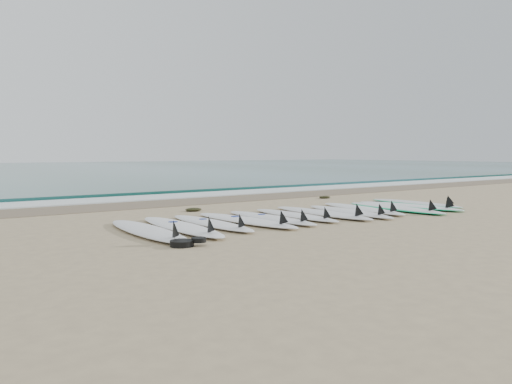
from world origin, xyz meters
TOP-DOWN VIEW (x-y plane):
  - ground at (0.00, 0.00)m, footprint 120.00×120.00m
  - ocean at (0.00, 32.50)m, footprint 120.00×55.00m
  - wet_sand_band at (0.00, 4.10)m, footprint 120.00×1.80m
  - foam_band at (0.00, 5.50)m, footprint 120.00×1.40m
  - wave_crest at (0.00, 7.00)m, footprint 120.00×1.00m
  - surfboard_0 at (-3.46, -0.09)m, footprint 0.67×2.78m
  - surfboard_1 at (-2.84, -0.01)m, footprint 0.67×2.76m
  - surfboard_2 at (-2.21, 0.09)m, footprint 0.53×2.49m
  - surfboard_3 at (-1.55, 0.01)m, footprint 0.79×2.68m
  - surfboard_4 at (-0.98, 0.03)m, footprint 0.56×2.50m
  - surfboard_5 at (-0.35, 0.07)m, footprint 0.53×2.41m
  - surfboard_6 at (0.30, 0.00)m, footprint 0.56×2.68m
  - surfboard_7 at (0.91, -0.15)m, footprint 0.81×2.57m
  - surfboard_8 at (1.53, 0.05)m, footprint 0.93×2.65m
  - surfboard_9 at (2.24, -0.24)m, footprint 0.81×2.69m
  - surfboard_10 at (2.82, -0.17)m, footprint 0.96×2.64m
  - surfboard_11 at (3.49, 0.16)m, footprint 0.61×2.51m
  - seaweed_near at (-1.43, 2.18)m, footprint 0.37×0.28m
  - seaweed_far at (2.95, 2.71)m, footprint 0.34×0.26m
  - leash_coil at (-3.47, -1.29)m, footprint 0.46×0.36m

SIDE VIEW (x-z plane):
  - ground at x=0.00m, z-range 0.00..0.00m
  - wet_sand_band at x=0.00m, z-range 0.00..0.01m
  - ocean at x=0.00m, z-range 0.00..0.03m
  - foam_band at x=0.00m, z-range 0.00..0.04m
  - seaweed_far at x=2.95m, z-range 0.00..0.07m
  - seaweed_near at x=-1.43m, z-range 0.00..0.07m
  - surfboard_11 at x=3.49m, z-range -0.11..0.21m
  - surfboard_10 at x=2.82m, z-range -0.12..0.21m
  - leash_coil at x=-3.47m, z-range -0.01..0.10m
  - wave_crest at x=0.00m, z-range 0.00..0.10m
  - surfboard_9 at x=2.24m, z-range -0.12..0.22m
  - surfboard_5 at x=-0.35m, z-range -0.10..0.21m
  - surfboard_2 at x=-2.21m, z-range -0.10..0.21m
  - surfboard_4 at x=-0.98m, z-range -0.10..0.21m
  - surfboard_7 at x=0.91m, z-range -0.11..0.22m
  - surfboard_8 at x=1.53m, z-range -0.11..0.22m
  - surfboard_3 at x=-1.55m, z-range -0.11..0.23m
  - surfboard_6 at x=0.30m, z-range -0.11..0.23m
  - surfboard_1 at x=-2.84m, z-range -0.11..0.24m
  - surfboard_0 at x=-3.46m, z-range -0.12..0.24m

